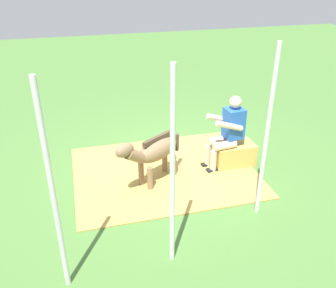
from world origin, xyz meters
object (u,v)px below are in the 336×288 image
(hay_bale, at_px, (233,154))
(tent_pole_left, at_px, (267,136))
(tent_pole_right, at_px, (53,195))
(tent_pole_mid, at_px, (172,174))
(pony_standing, at_px, (154,152))
(person_seated, at_px, (227,130))

(hay_bale, bearing_deg, tent_pole_left, 81.37)
(tent_pole_right, xyz_separation_m, tent_pole_mid, (-1.24, -0.08, 0.00))
(tent_pole_mid, bearing_deg, tent_pole_left, -157.67)
(hay_bale, relative_size, tent_pole_left, 0.29)
(tent_pole_left, bearing_deg, tent_pole_mid, 22.33)
(hay_bale, height_order, pony_standing, pony_standing)
(person_seated, xyz_separation_m, tent_pole_right, (2.72, 1.99, 0.53))
(pony_standing, distance_m, tent_pole_mid, 1.83)
(person_seated, relative_size, tent_pole_right, 0.53)
(tent_pole_mid, bearing_deg, tent_pole_right, 3.63)
(hay_bale, xyz_separation_m, pony_standing, (1.48, 0.22, 0.37))
(person_seated, bearing_deg, tent_pole_right, 36.13)
(hay_bale, xyz_separation_m, tent_pole_right, (2.88, 2.00, 1.02))
(person_seated, height_order, tent_pole_mid, tent_pole_mid)
(hay_bale, xyz_separation_m, person_seated, (0.16, 0.01, 0.49))
(pony_standing, xyz_separation_m, tent_pole_left, (-1.27, 1.11, 0.65))
(tent_pole_left, bearing_deg, person_seated, -91.93)
(person_seated, height_order, tent_pole_left, tent_pole_left)
(person_seated, distance_m, tent_pole_left, 1.42)
(tent_pole_right, height_order, tent_pole_mid, same)
(person_seated, distance_m, tent_pole_mid, 2.47)
(pony_standing, bearing_deg, person_seated, -171.20)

